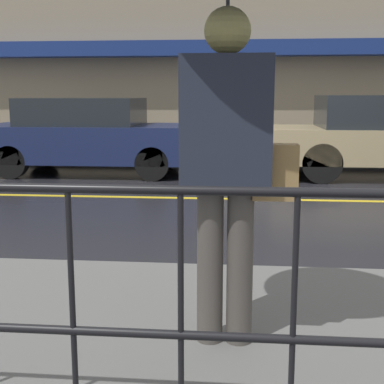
{
  "coord_description": "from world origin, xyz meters",
  "views": [
    {
      "loc": [
        -0.85,
        -7.86,
        1.53
      ],
      "look_at": [
        -1.42,
        -1.68,
        0.4
      ],
      "focal_mm": 50.0,
      "sensor_mm": 36.0,
      "label": 1
    }
  ],
  "objects": [
    {
      "name": "pedestrian",
      "position": [
        -0.93,
        -5.0,
        1.86
      ],
      "size": [
        1.03,
        1.03,
        2.25
      ],
      "rotation": [
        0.0,
        0.0,
        3.14
      ],
      "color": "#4C4742",
      "rests_on": "sidewalk_near"
    },
    {
      "name": "ground_plane",
      "position": [
        0.0,
        0.0,
        0.0
      ],
      "size": [
        80.0,
        80.0,
        0.0
      ],
      "primitive_type": "plane",
      "color": "black"
    },
    {
      "name": "building_storefront",
      "position": [
        0.0,
        5.35,
        3.33
      ],
      "size": [
        28.0,
        0.85,
        6.75
      ],
      "color": "gray",
      "rests_on": "ground_plane"
    },
    {
      "name": "lane_marking",
      "position": [
        0.0,
        0.0,
        0.0
      ],
      "size": [
        25.2,
        0.12,
        0.01
      ],
      "color": "gold",
      "rests_on": "ground_plane"
    },
    {
      "name": "car_navy",
      "position": [
        -3.82,
        2.44,
        0.75
      ],
      "size": [
        4.27,
        1.86,
        1.47
      ],
      "color": "#19234C",
      "rests_on": "ground_plane"
    },
    {
      "name": "sidewalk_far",
      "position": [
        0.0,
        4.41,
        0.07
      ],
      "size": [
        28.0,
        1.61,
        0.15
      ],
      "color": "#60605E",
      "rests_on": "ground_plane"
    }
  ]
}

